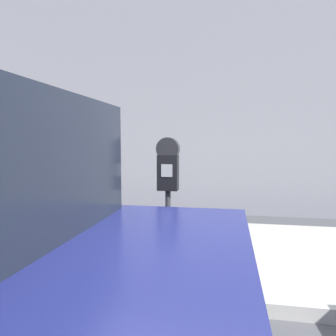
# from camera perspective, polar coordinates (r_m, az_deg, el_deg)

# --- Properties ---
(sidewalk) EXTENTS (24.00, 2.80, 0.13)m
(sidewalk) POSITION_cam_1_polar(r_m,az_deg,el_deg) (4.43, 8.23, -14.43)
(sidewalk) COLOR #ADAAA3
(sidewalk) RESTS_ON ground_plane
(building_facade) EXTENTS (24.00, 0.30, 6.82)m
(building_facade) POSITION_cam_1_polar(r_m,az_deg,el_deg) (7.20, 9.55, 19.86)
(building_facade) COLOR gray
(building_facade) RESTS_ON ground_plane
(parking_meter) EXTENTS (0.21, 0.13, 1.41)m
(parking_meter) POSITION_cam_1_polar(r_m,az_deg,el_deg) (3.08, -0.00, -1.53)
(parking_meter) COLOR #2D2D30
(parking_meter) RESTS_ON sidewalk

